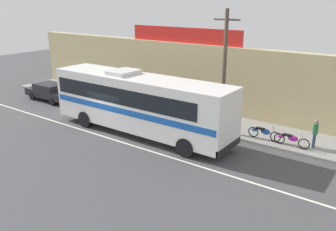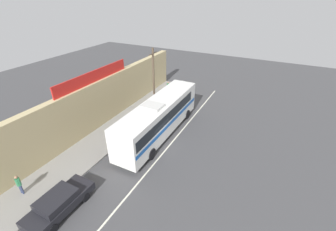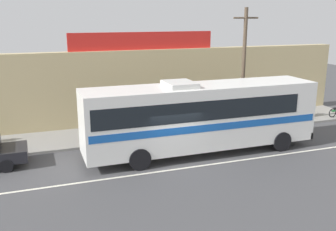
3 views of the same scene
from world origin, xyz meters
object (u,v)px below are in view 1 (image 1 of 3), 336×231
Objects in this scene: intercity_bus at (138,101)px; motorcycle_purple at (264,132)px; pedestrian_near_shop at (315,131)px; parked_car at (50,91)px; utility_pole at (224,71)px; pedestrian_far_left at (81,79)px; motorcycle_black at (291,139)px.

motorcycle_purple is (6.68, 3.18, -1.50)m from intercity_bus.
motorcycle_purple is 2.73m from pedestrian_near_shop.
parked_car is 2.82× the size of pedestrian_near_shop.
utility_pole is 4.56× the size of pedestrian_near_shop.
pedestrian_near_shop is at bearing 11.53° from motorcycle_purple.
motorcycle_black is at bearing -5.35° from pedestrian_far_left.
pedestrian_far_left is (-20.23, 1.17, 0.00)m from pedestrian_near_shop.
pedestrian_near_shop reaches higher than parked_car.
intercity_bus is 7.55m from motorcycle_purple.
motorcycle_purple is at bearing 5.84° from parked_car.
motorcycle_purple is 1.22× the size of pedestrian_far_left.
pedestrian_near_shop is at bearing -3.30° from pedestrian_far_left.
pedestrian_near_shop is at bearing 21.77° from intercity_bus.
intercity_bus is 6.20× the size of motorcycle_purple.
pedestrian_near_shop is (9.32, 3.72, -1.01)m from intercity_bus.
pedestrian_near_shop is (2.63, 0.54, 0.49)m from motorcycle_purple.
motorcycle_purple is 1.59m from motorcycle_black.
pedestrian_far_left is (-15.03, 1.99, -2.82)m from utility_pole.
parked_car is at bearing -173.40° from pedestrian_near_shop.
pedestrian_far_left is at bearing 94.83° from parked_car.
pedestrian_far_left is (-0.29, 3.48, 0.32)m from parked_car.
parked_car is 2.81× the size of pedestrian_far_left.
utility_pole is 5.32m from motorcycle_black.
parked_car is 3.50m from pedestrian_far_left.
utility_pole is 4.54× the size of pedestrian_far_left.
pedestrian_near_shop is (19.94, 2.31, 0.32)m from parked_car.
utility_pole is 5.98m from pedestrian_near_shop.
pedestrian_near_shop is (5.20, 0.82, -2.83)m from utility_pole.
pedestrian_near_shop reaches higher than motorcycle_purple.
parked_car is at bearing -85.17° from pedestrian_far_left.
intercity_bus is at bearing -159.51° from motorcycle_black.
parked_car is at bearing 172.43° from intercity_bus.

